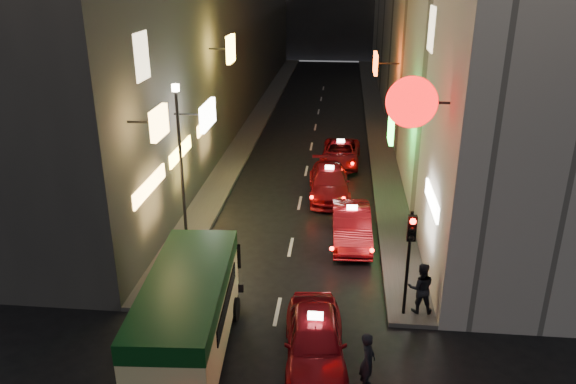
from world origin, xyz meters
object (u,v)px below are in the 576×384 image
(pedestrian_crossing, at_px, (368,357))
(lamp_post, at_px, (180,154))
(minibus, at_px, (188,307))
(taxi_near, at_px, (315,337))
(traffic_light, at_px, (410,243))

(pedestrian_crossing, height_order, lamp_post, lamp_post)
(minibus, distance_m, taxi_near, 3.60)
(taxi_near, xyz_separation_m, pedestrian_crossing, (1.41, -0.88, 0.10))
(minibus, xyz_separation_m, taxi_near, (3.51, 0.11, -0.79))
(taxi_near, distance_m, pedestrian_crossing, 1.67)
(pedestrian_crossing, bearing_deg, taxi_near, 64.97)
(pedestrian_crossing, xyz_separation_m, traffic_light, (1.26, 3.18, 1.75))
(minibus, distance_m, traffic_light, 6.73)
(pedestrian_crossing, height_order, traffic_light, traffic_light)
(pedestrian_crossing, bearing_deg, lamp_post, 48.98)
(pedestrian_crossing, distance_m, traffic_light, 3.85)
(taxi_near, bearing_deg, traffic_light, 40.70)
(traffic_light, relative_size, lamp_post, 0.56)
(lamp_post, bearing_deg, traffic_light, -28.91)
(taxi_near, height_order, pedestrian_crossing, pedestrian_crossing)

